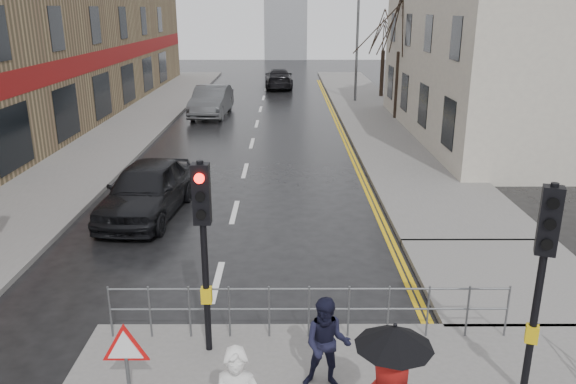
{
  "coord_description": "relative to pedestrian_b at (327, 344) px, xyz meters",
  "views": [
    {
      "loc": [
        1.55,
        -8.25,
        5.79
      ],
      "look_at": [
        1.59,
        5.24,
        1.37
      ],
      "focal_mm": 35.0,
      "sensor_mm": 36.0,
      "label": 1
    }
  ],
  "objects": [
    {
      "name": "ground",
      "position": [
        -2.17,
        0.83,
        -0.9
      ],
      "size": [
        120.0,
        120.0,
        0.0
      ],
      "primitive_type": "plane",
      "color": "black",
      "rests_on": "ground"
    },
    {
      "name": "left_pavement",
      "position": [
        -8.67,
        23.83,
        -0.83
      ],
      "size": [
        4.0,
        44.0,
        0.14
      ],
      "primitive_type": "cube",
      "color": "#605E5B",
      "rests_on": "ground"
    },
    {
      "name": "right_pavement",
      "position": [
        4.33,
        25.83,
        -0.83
      ],
      "size": [
        4.0,
        40.0,
        0.14
      ],
      "primitive_type": "cube",
      "color": "#605E5B",
      "rests_on": "ground"
    },
    {
      "name": "pavement_bridge_right",
      "position": [
        4.33,
        3.83,
        -0.83
      ],
      "size": [
        4.0,
        4.2,
        0.14
      ],
      "primitive_type": "cube",
      "color": "#605E5B",
      "rests_on": "ground"
    },
    {
      "name": "building_left_terrace",
      "position": [
        -14.17,
        22.83,
        4.1
      ],
      "size": [
        8.0,
        42.0,
        10.0
      ],
      "primitive_type": "cube",
      "color": "#8E7852",
      "rests_on": "ground"
    },
    {
      "name": "building_right_cream",
      "position": [
        9.83,
        18.83,
        3.88
      ],
      "size": [
        9.0,
        16.4,
        10.1
      ],
      "color": "#AFA799",
      "rests_on": "ground"
    },
    {
      "name": "traffic_signal_near_left",
      "position": [
        -1.97,
        1.02,
        1.56
      ],
      "size": [
        0.28,
        0.27,
        3.4
      ],
      "color": "black",
      "rests_on": "near_pavement"
    },
    {
      "name": "traffic_signal_near_right",
      "position": [
        3.03,
        -0.18,
        1.56
      ],
      "size": [
        0.34,
        0.33,
        3.4
      ],
      "color": "black",
      "rests_on": "near_pavement"
    },
    {
      "name": "guard_railing_front",
      "position": [
        -0.22,
        1.43,
        -0.04
      ],
      "size": [
        7.14,
        0.04,
        1.0
      ],
      "color": "#595B5E",
      "rests_on": "near_pavement"
    },
    {
      "name": "warning_sign",
      "position": [
        -2.97,
        -0.38,
        0.14
      ],
      "size": [
        0.8,
        0.07,
        1.35
      ],
      "color": "#595B5E",
      "rests_on": "near_pavement"
    },
    {
      "name": "street_lamp",
      "position": [
        3.65,
        28.83,
        3.8
      ],
      "size": [
        1.83,
        0.25,
        8.0
      ],
      "color": "#595B5E",
      "rests_on": "right_pavement"
    },
    {
      "name": "tree_near",
      "position": [
        5.33,
        22.83,
        4.23
      ],
      "size": [
        2.4,
        2.4,
        6.58
      ],
      "color": "black",
      "rests_on": "right_pavement"
    },
    {
      "name": "tree_far",
      "position": [
        5.83,
        30.83,
        3.52
      ],
      "size": [
        2.4,
        2.4,
        5.64
      ],
      "color": "black",
      "rests_on": "right_pavement"
    },
    {
      "name": "pedestrian_b",
      "position": [
        0.0,
        0.0,
        0.0
      ],
      "size": [
        0.82,
        0.68,
        1.53
      ],
      "primitive_type": "imported",
      "rotation": [
        0.0,
        0.0,
        -0.15
      ],
      "color": "black",
      "rests_on": "near_pavement"
    },
    {
      "name": "car_parked",
      "position": [
        -4.68,
        8.07,
        -0.1
      ],
      "size": [
        2.36,
        4.87,
        1.6
      ],
      "primitive_type": "imported",
      "rotation": [
        0.0,
        0.0,
        -0.1
      ],
      "color": "black",
      "rests_on": "ground"
    },
    {
      "name": "car_mid",
      "position": [
        -4.84,
        24.17,
        -0.06
      ],
      "size": [
        2.07,
        5.18,
        1.68
      ],
      "primitive_type": "imported",
      "rotation": [
        0.0,
        0.0,
        -0.06
      ],
      "color": "#404144",
      "rests_on": "ground"
    },
    {
      "name": "car_far",
      "position": [
        -1.19,
        35.74,
        -0.17
      ],
      "size": [
        2.23,
        5.14,
        1.47
      ],
      "primitive_type": "imported",
      "rotation": [
        0.0,
        0.0,
        3.18
      ],
      "color": "black",
      "rests_on": "ground"
    }
  ]
}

